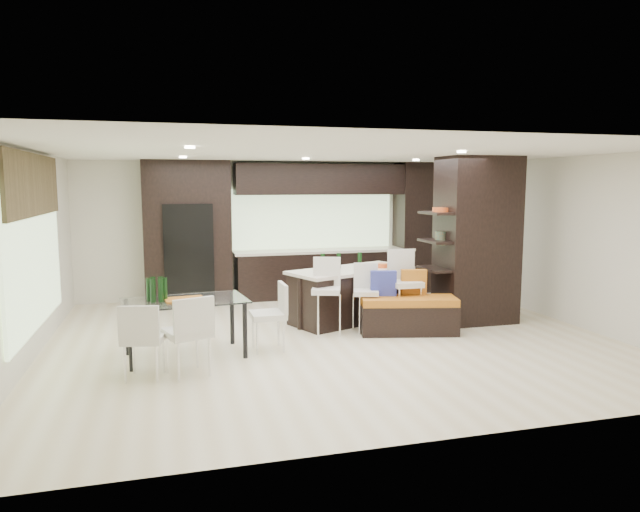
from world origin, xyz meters
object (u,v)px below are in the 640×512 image
object	(u,v)px
kitchen_island	(351,295)
dining_table	(185,328)
floor_vase	(446,278)
stool_left	(326,304)
bench	(408,315)
stool_mid	(366,305)
chair_end	(268,320)
stool_right	(405,298)
chair_near	(188,338)
chair_far	(144,343)

from	to	relation	value
kitchen_island	dining_table	distance (m)	3.02
kitchen_island	floor_vase	bearing A→B (deg)	-26.32
floor_vase	stool_left	bearing A→B (deg)	-164.85
floor_vase	dining_table	size ratio (longest dim) A/B	0.85
bench	floor_vase	xyz separation A→B (m)	(1.08, 0.87, 0.39)
bench	floor_vase	bearing A→B (deg)	52.18
stool_mid	dining_table	world-z (taller)	stool_mid
stool_left	chair_end	bearing A→B (deg)	-130.81
stool_left	floor_vase	world-z (taller)	floor_vase
stool_right	dining_table	size ratio (longest dim) A/B	0.63
chair_near	bench	bearing A→B (deg)	-0.85
stool_mid	chair_far	size ratio (longest dim) A/B	1.01
kitchen_island	chair_end	world-z (taller)	kitchen_island
stool_right	bench	size ratio (longest dim) A/B	0.69
kitchen_island	stool_right	distance (m)	1.00
stool_left	chair_far	world-z (taller)	stool_left
floor_vase	chair_far	distance (m)	5.26
stool_mid	chair_far	bearing A→B (deg)	-139.58
kitchen_island	stool_mid	distance (m)	0.74
stool_right	floor_vase	bearing A→B (deg)	32.16
bench	chair_far	world-z (taller)	chair_far
stool_left	chair_far	size ratio (longest dim) A/B	1.12
stool_left	stool_mid	distance (m)	0.64
dining_table	floor_vase	bearing A→B (deg)	8.42
chair_near	floor_vase	bearing A→B (deg)	4.95
kitchen_island	stool_right	xyz separation A→B (m)	(0.64, -0.77, 0.07)
kitchen_island	bench	world-z (taller)	kitchen_island
kitchen_island	floor_vase	world-z (taller)	floor_vase
stool_mid	chair_far	xyz separation A→B (m)	(-3.21, -1.33, -0.00)
stool_left	chair_near	xyz separation A→B (m)	(-2.08, -1.33, -0.02)
dining_table	chair_far	distance (m)	0.90
stool_right	chair_far	distance (m)	4.07
bench	dining_table	size ratio (longest dim) A/B	0.92
stool_left	chair_near	world-z (taller)	stool_left
stool_right	chair_end	world-z (taller)	stool_right
stool_left	floor_vase	xyz separation A→B (m)	(2.31, 0.63, 0.20)
kitchen_island	stool_left	bearing A→B (deg)	-152.20
stool_mid	stool_right	distance (m)	0.65
floor_vase	chair_far	world-z (taller)	floor_vase
chair_far	chair_end	world-z (taller)	chair_end
stool_mid	bench	distance (m)	0.66
kitchen_island	chair_end	size ratio (longest dim) A/B	2.45
dining_table	chair_near	xyz separation A→B (m)	(0.00, -0.77, 0.07)
stool_mid	stool_right	xyz separation A→B (m)	(0.64, -0.03, 0.08)
kitchen_island	chair_near	size ratio (longest dim) A/B	2.33
chair_near	chair_far	distance (m)	0.49
chair_near	stool_left	bearing A→B (deg)	13.53
kitchen_island	stool_right	bearing A→B (deg)	-72.13
stool_left	dining_table	xyz separation A→B (m)	(-2.08, -0.56, -0.09)
stool_right	chair_end	size ratio (longest dim) A/B	1.18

